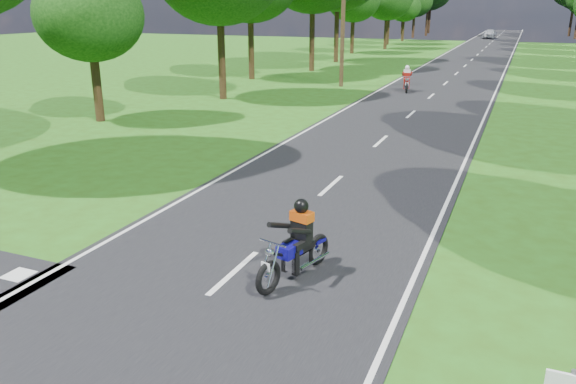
% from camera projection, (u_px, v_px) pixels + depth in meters
% --- Properties ---
extents(ground, '(160.00, 160.00, 0.00)m').
position_uv_depth(ground, '(177.00, 324.00, 9.22)').
color(ground, '#2A4F12').
rests_on(ground, ground).
extents(main_road, '(7.00, 140.00, 0.02)m').
position_uv_depth(main_road, '(472.00, 60.00, 52.98)').
color(main_road, black).
rests_on(main_road, ground).
extents(road_markings, '(7.40, 140.00, 0.01)m').
position_uv_depth(road_markings, '(468.00, 61.00, 51.38)').
color(road_markings, silver).
rests_on(road_markings, main_road).
extents(telegraph_pole, '(1.20, 0.26, 8.00)m').
position_uv_depth(telegraph_pole, '(343.00, 20.00, 34.62)').
color(telegraph_pole, '#382616').
rests_on(telegraph_pole, ground).
extents(rider_near_blue, '(1.09, 1.96, 1.55)m').
position_uv_depth(rider_near_blue, '(294.00, 241.00, 10.49)').
color(rider_near_blue, '#100C84').
rests_on(rider_near_blue, main_road).
extents(rider_far_red, '(1.01, 1.93, 1.53)m').
position_uv_depth(rider_far_red, '(407.00, 79.00, 33.45)').
color(rider_far_red, '#A3160C').
rests_on(rider_far_red, main_road).
extents(distant_car, '(2.01, 4.33, 1.44)m').
position_uv_depth(distant_car, '(490.00, 34.00, 85.32)').
color(distant_car, silver).
rests_on(distant_car, main_road).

